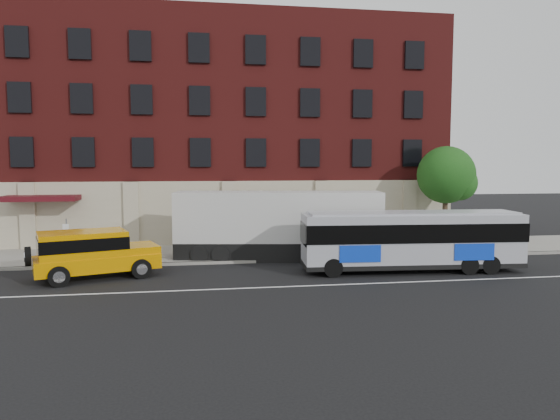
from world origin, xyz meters
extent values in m
plane|color=black|center=(0.00, 0.00, 0.00)|extent=(120.00, 120.00, 0.00)
cube|color=gray|center=(0.00, 9.00, 0.07)|extent=(60.00, 6.00, 0.15)
cube|color=gray|center=(0.00, 6.00, 0.07)|extent=(60.00, 0.25, 0.15)
cube|color=white|center=(0.00, 0.50, 0.01)|extent=(60.00, 0.12, 0.01)
cube|color=maroon|center=(0.00, 17.00, 7.65)|extent=(30.00, 10.00, 15.00)
cube|color=#B6AA90|center=(0.00, 11.85, 2.15)|extent=(30.00, 0.35, 4.00)
cube|color=#460C13|center=(-11.00, 11.00, 3.25)|extent=(4.20, 2.20, 0.30)
cube|color=#B6AA90|center=(-12.00, 11.75, 2.15)|extent=(0.90, 0.55, 4.00)
cube|color=#B6AA90|center=(-6.00, 11.75, 2.15)|extent=(0.90, 0.55, 4.00)
cube|color=#B6AA90|center=(0.00, 11.75, 2.15)|extent=(0.90, 0.55, 4.00)
cube|color=#B6AA90|center=(6.00, 11.75, 2.15)|extent=(0.90, 0.55, 4.00)
cube|color=#B6AA90|center=(12.00, 11.75, 2.15)|extent=(0.90, 0.55, 4.00)
cube|color=black|center=(-12.25, 11.92, 5.95)|extent=(1.30, 0.20, 1.80)
cube|color=black|center=(-8.75, 11.92, 5.95)|extent=(1.30, 0.20, 1.80)
cube|color=black|center=(-5.25, 11.92, 5.95)|extent=(1.30, 0.20, 1.80)
cube|color=black|center=(-1.75, 11.92, 5.95)|extent=(1.30, 0.20, 1.80)
cube|color=black|center=(1.75, 11.92, 5.95)|extent=(1.30, 0.20, 1.80)
cube|color=black|center=(5.25, 11.92, 5.95)|extent=(1.30, 0.20, 1.80)
cube|color=black|center=(8.75, 11.92, 5.95)|extent=(1.30, 0.20, 1.80)
cube|color=black|center=(12.25, 11.92, 5.95)|extent=(1.30, 0.20, 1.80)
cube|color=black|center=(-12.25, 11.92, 9.15)|extent=(1.30, 0.20, 1.80)
cube|color=black|center=(-8.75, 11.92, 9.15)|extent=(1.30, 0.20, 1.80)
cube|color=black|center=(-5.25, 11.92, 9.15)|extent=(1.30, 0.20, 1.80)
cube|color=black|center=(-1.75, 11.92, 9.15)|extent=(1.30, 0.20, 1.80)
cube|color=black|center=(1.75, 11.92, 9.15)|extent=(1.30, 0.20, 1.80)
cube|color=black|center=(5.25, 11.92, 9.15)|extent=(1.30, 0.20, 1.80)
cube|color=black|center=(8.75, 11.92, 9.15)|extent=(1.30, 0.20, 1.80)
cube|color=black|center=(12.25, 11.92, 9.15)|extent=(1.30, 0.20, 1.80)
cube|color=black|center=(-12.25, 11.92, 12.35)|extent=(1.30, 0.20, 1.80)
cube|color=black|center=(-8.75, 11.92, 12.35)|extent=(1.30, 0.20, 1.80)
cube|color=black|center=(-5.25, 11.92, 12.35)|extent=(1.30, 0.20, 1.80)
cube|color=black|center=(-1.75, 11.92, 12.35)|extent=(1.30, 0.20, 1.80)
cube|color=black|center=(1.75, 11.92, 12.35)|extent=(1.30, 0.20, 1.80)
cube|color=black|center=(5.25, 11.92, 12.35)|extent=(1.30, 0.20, 1.80)
cube|color=black|center=(8.75, 11.92, 12.35)|extent=(1.30, 0.20, 1.80)
cube|color=black|center=(12.25, 11.92, 12.35)|extent=(1.30, 0.20, 1.80)
cube|color=black|center=(-10.50, 11.78, 1.75)|extent=(2.60, 0.15, 2.80)
cube|color=black|center=(-4.50, 11.78, 1.75)|extent=(2.60, 0.15, 2.80)
cube|color=black|center=(1.50, 11.78, 1.75)|extent=(2.60, 0.15, 2.80)
cube|color=black|center=(7.50, 11.78, 1.75)|extent=(2.60, 0.15, 2.80)
cylinder|color=slate|center=(-8.50, 6.20, 1.25)|extent=(0.07, 0.07, 2.50)
cube|color=white|center=(-8.50, 6.05, 2.05)|extent=(0.30, 0.03, 0.40)
cube|color=white|center=(-8.50, 6.05, 1.55)|extent=(0.30, 0.03, 0.35)
cylinder|color=#3B2D1D|center=(13.50, 9.50, 1.65)|extent=(0.32, 0.32, 3.00)
sphere|color=#143F12|center=(13.50, 9.50, 4.55)|extent=(3.60, 3.60, 3.60)
sphere|color=#143F12|center=(14.20, 9.10, 4.05)|extent=(2.20, 2.20, 2.20)
sphere|color=#143F12|center=(12.90, 9.90, 4.15)|extent=(2.00, 2.00, 2.00)
cube|color=#A3A3AD|center=(8.38, 2.71, 1.57)|extent=(10.76, 2.91, 2.53)
cube|color=black|center=(8.38, 2.71, 0.40)|extent=(10.81, 2.96, 0.22)
cube|color=#A3A3AD|center=(8.38, 2.71, 2.88)|extent=(10.22, 2.61, 0.11)
cube|color=black|center=(8.38, 2.71, 2.00)|extent=(10.84, 2.99, 0.89)
cube|color=#0D36C6|center=(5.48, 1.76, 1.11)|extent=(1.95, 0.16, 0.80)
cube|color=#0D36C6|center=(11.11, 3.66, 1.11)|extent=(1.95, 0.16, 0.80)
cylinder|color=black|center=(4.25, 1.98, 0.44)|extent=(0.90, 0.32, 0.89)
cylinder|color=black|center=(4.38, 3.97, 0.44)|extent=(0.90, 0.32, 0.89)
cylinder|color=black|center=(10.79, 1.54, 0.44)|extent=(0.90, 0.32, 0.89)
cylinder|color=black|center=(10.93, 3.54, 0.44)|extent=(0.90, 0.32, 0.89)
cylinder|color=black|center=(11.86, 1.47, 0.44)|extent=(0.90, 0.32, 0.89)
cylinder|color=black|center=(11.99, 3.47, 0.44)|extent=(0.90, 0.32, 0.89)
cube|color=#E19000|center=(-6.56, 3.60, 0.73)|extent=(5.86, 3.89, 0.68)
cube|color=#E19000|center=(-7.14, 3.40, 1.64)|extent=(4.24, 3.30, 1.13)
cube|color=black|center=(-7.14, 3.40, 1.69)|extent=(4.30, 3.35, 0.56)
cube|color=#E19000|center=(-4.79, 4.20, 1.24)|extent=(2.30, 2.58, 0.34)
cube|color=black|center=(-3.97, 4.48, 0.79)|extent=(0.65, 1.73, 0.62)
cylinder|color=black|center=(-9.28, 2.67, 1.24)|extent=(0.51, 0.89, 0.86)
cylinder|color=black|center=(-4.54, 3.11, 0.45)|extent=(0.96, 0.59, 0.90)
cylinder|color=silver|center=(-4.54, 3.11, 0.45)|extent=(0.58, 0.48, 0.50)
cylinder|color=black|center=(-5.26, 5.21, 0.45)|extent=(0.96, 0.59, 0.90)
cylinder|color=silver|center=(-5.26, 5.21, 0.45)|extent=(0.58, 0.48, 0.50)
cylinder|color=black|center=(-7.85, 1.98, 0.45)|extent=(0.96, 0.59, 0.90)
cylinder|color=silver|center=(-7.85, 1.98, 0.45)|extent=(0.58, 0.48, 0.50)
cylinder|color=black|center=(-8.57, 4.08, 0.45)|extent=(0.96, 0.59, 0.90)
cylinder|color=silver|center=(-8.57, 4.08, 0.45)|extent=(0.58, 0.48, 0.50)
cube|color=black|center=(2.42, 6.80, 0.51)|extent=(11.41, 3.93, 1.03)
cube|color=silver|center=(2.42, 6.80, 2.38)|extent=(11.42, 3.96, 2.71)
cylinder|color=black|center=(-1.90, 6.38, 0.47)|extent=(0.96, 0.40, 0.93)
cylinder|color=black|center=(-1.57, 8.50, 0.47)|extent=(0.96, 0.40, 0.93)
cylinder|color=black|center=(-0.79, 6.21, 0.47)|extent=(0.96, 0.40, 0.93)
cylinder|color=black|center=(-0.46, 8.33, 0.47)|extent=(0.96, 0.40, 0.93)
cylinder|color=black|center=(5.30, 5.27, 0.47)|extent=(0.96, 0.40, 0.93)
cylinder|color=black|center=(5.63, 7.39, 0.47)|extent=(0.96, 0.40, 0.93)
cylinder|color=black|center=(6.41, 5.10, 0.47)|extent=(0.96, 0.40, 0.93)
cylinder|color=black|center=(6.73, 7.22, 0.47)|extent=(0.96, 0.40, 0.93)
camera|label=1|loc=(-1.84, -20.92, 5.32)|focal=33.07mm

